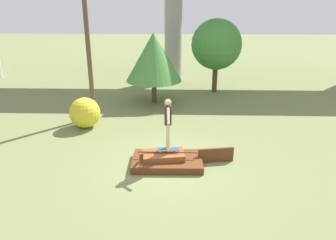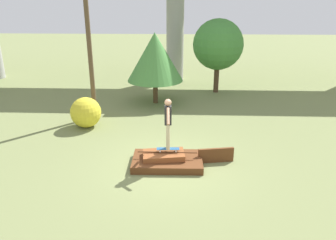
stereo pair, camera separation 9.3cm
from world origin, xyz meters
name	(u,v)px [view 2 (the right image)]	position (x,y,z in m)	size (l,w,h in m)	color
ground_plane	(167,165)	(0.00, 0.00, 0.00)	(80.00, 80.00, 0.00)	olive
scrap_pile	(167,160)	(-0.02, 0.00, 0.17)	(2.29, 1.41, 0.47)	#5B3319
scrap_plank_loose	(216,155)	(1.60, 0.25, 0.25)	(1.19, 0.29, 0.50)	#5B3319
skateboard	(168,149)	(0.02, 0.05, 0.55)	(0.75, 0.23, 0.09)	#23517F
skater	(168,120)	(0.02, 0.05, 1.54)	(0.23, 1.21, 1.67)	#C6B78E
utility_pole	(89,45)	(-3.49, 4.39, 3.27)	(1.30, 0.20, 6.30)	brown
tree_behind_left	(155,57)	(-0.89, 6.70, 2.37)	(2.81, 2.81, 3.56)	#4C3823
tree_behind_right	(218,45)	(2.43, 8.88, 2.70)	(2.78, 2.78, 4.10)	#4C3823
bush_yellow_flowering	(86,112)	(-3.55, 3.22, 0.64)	(1.28, 1.28, 1.28)	gold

